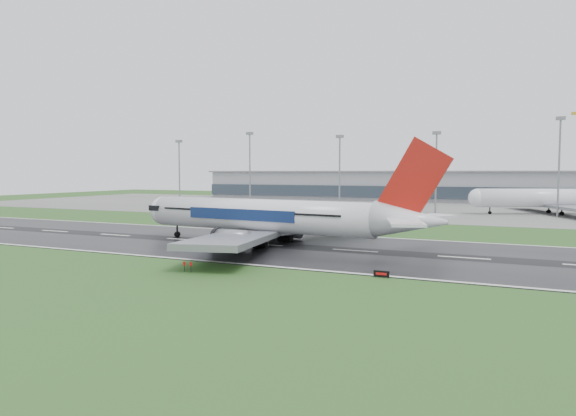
% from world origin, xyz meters
% --- Properties ---
extents(ground, '(520.00, 520.00, 0.00)m').
position_xyz_m(ground, '(0.00, 0.00, 0.00)').
color(ground, '#254F1D').
rests_on(ground, ground).
extents(runway, '(400.00, 45.00, 0.10)m').
position_xyz_m(runway, '(0.00, 0.00, 0.05)').
color(runway, black).
rests_on(runway, ground).
extents(apron, '(400.00, 130.00, 0.08)m').
position_xyz_m(apron, '(0.00, 125.00, 0.04)').
color(apron, slate).
rests_on(apron, ground).
extents(terminal, '(240.00, 36.00, 15.00)m').
position_xyz_m(terminal, '(0.00, 185.00, 7.50)').
color(terminal, gray).
rests_on(terminal, ground).
extents(main_airliner, '(75.29, 72.35, 20.38)m').
position_xyz_m(main_airliner, '(3.19, 0.37, 10.29)').
color(main_airliner, white).
rests_on(main_airliner, runway).
extents(parked_airliner, '(82.64, 80.35, 18.80)m').
position_xyz_m(parked_airliner, '(58.67, 112.95, 9.48)').
color(parked_airliner, white).
rests_on(parked_airliner, apron).
extents(runway_sign, '(2.30, 0.29, 1.04)m').
position_xyz_m(runway_sign, '(31.10, -22.91, 0.52)').
color(runway_sign, black).
rests_on(runway_sign, ground).
extents(floodmast_0, '(0.64, 0.64, 28.47)m').
position_xyz_m(floodmast_0, '(-94.51, 100.00, 14.24)').
color(floodmast_0, gray).
rests_on(floodmast_0, ground).
extents(floodmast_1, '(0.64, 0.64, 30.89)m').
position_xyz_m(floodmast_1, '(-57.92, 100.00, 15.44)').
color(floodmast_1, gray).
rests_on(floodmast_1, ground).
extents(floodmast_2, '(0.64, 0.64, 28.52)m').
position_xyz_m(floodmast_2, '(-17.65, 100.00, 14.26)').
color(floodmast_2, gray).
rests_on(floodmast_2, ground).
extents(floodmast_3, '(0.64, 0.64, 28.76)m').
position_xyz_m(floodmast_3, '(19.41, 100.00, 14.38)').
color(floodmast_3, gray).
rests_on(floodmast_3, ground).
extents(floodmast_4, '(0.64, 0.64, 32.34)m').
position_xyz_m(floodmast_4, '(59.27, 100.00, 16.17)').
color(floodmast_4, gray).
rests_on(floodmast_4, ground).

